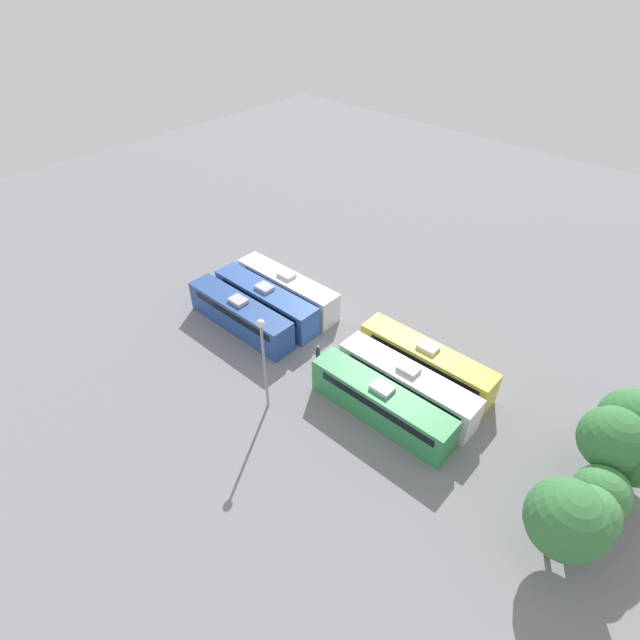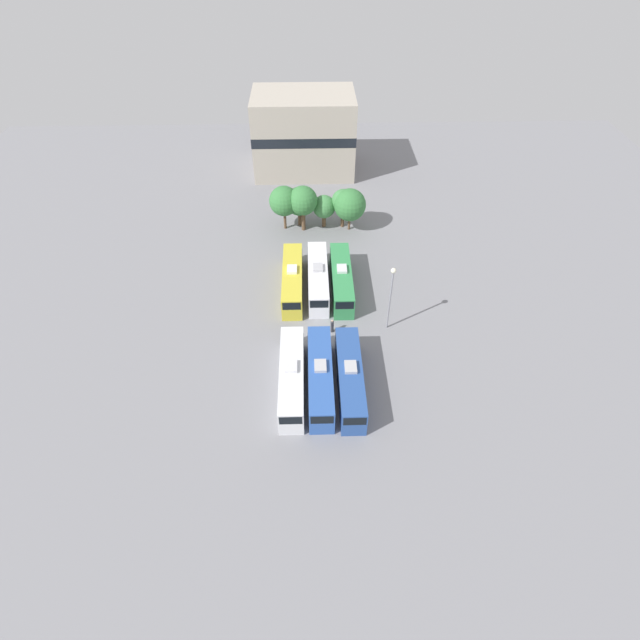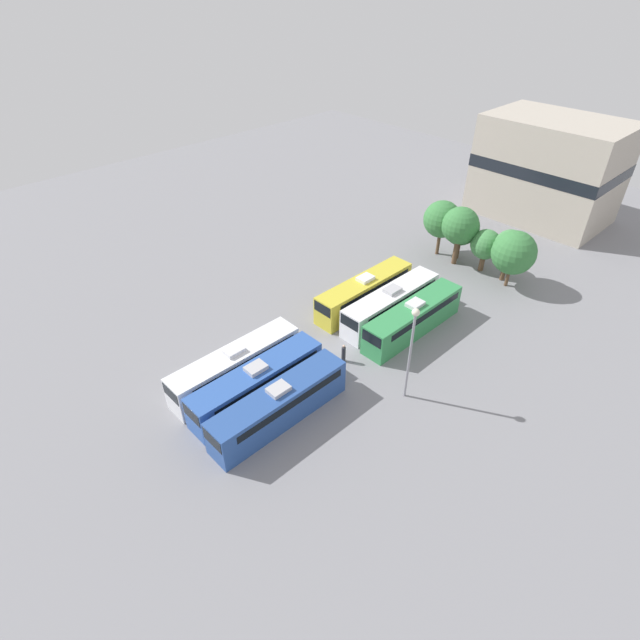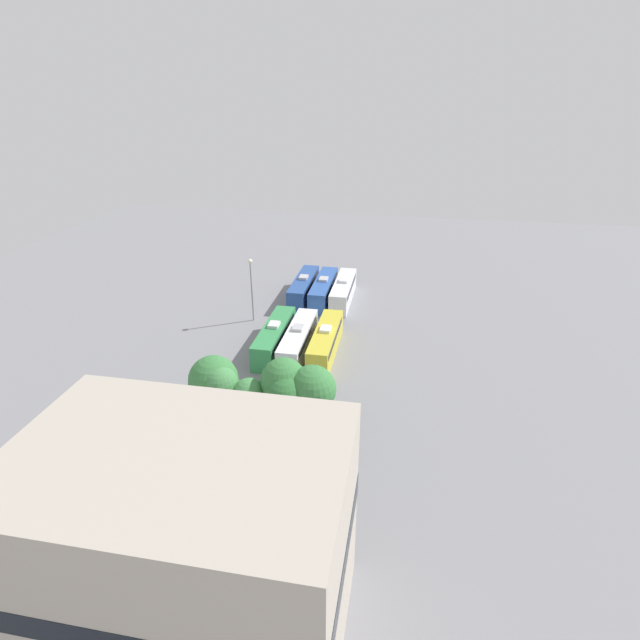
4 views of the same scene
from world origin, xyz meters
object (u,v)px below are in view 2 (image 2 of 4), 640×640
(light_pole, at_px, (391,289))
(tree_5, at_px, (350,205))
(bus_4, at_px, (318,277))
(worker_person, at_px, (332,326))
(bus_2, at_px, (350,377))
(tree_4, at_px, (343,201))
(tree_1, at_px, (299,202))
(depot_building, at_px, (304,133))
(bus_3, at_px, (292,279))
(bus_0, at_px, (292,376))
(tree_2, at_px, (303,201))
(tree_3, at_px, (324,207))
(bus_1, at_px, (320,376))
(tree_0, at_px, (284,201))
(bus_5, at_px, (342,278))

(light_pole, bearing_deg, tree_5, 97.93)
(bus_4, height_order, worker_person, bus_4)
(bus_2, distance_m, tree_4, 30.98)
(worker_person, distance_m, tree_1, 23.53)
(bus_4, xyz_separation_m, depot_building, (-1.57, 33.13, 4.80))
(depot_building, bearing_deg, bus_3, -92.77)
(bus_0, xyz_separation_m, tree_2, (1.25, 29.87, 3.05))
(tree_3, bearing_deg, bus_1, -92.55)
(bus_0, xyz_separation_m, tree_0, (-1.45, 30.32, 2.79))
(tree_0, bearing_deg, bus_3, -84.84)
(light_pole, bearing_deg, depot_building, 103.02)
(bus_0, bearing_deg, tree_1, 88.70)
(worker_person, xyz_separation_m, light_pole, (6.40, 0.52, 4.90))
(bus_1, distance_m, bus_5, 16.21)
(bus_0, height_order, tree_0, tree_0)
(tree_2, bearing_deg, bus_5, -71.29)
(tree_0, bearing_deg, bus_5, -62.73)
(bus_0, relative_size, tree_1, 1.99)
(bus_1, xyz_separation_m, bus_4, (0.14, 16.23, 0.00))
(bus_4, relative_size, tree_4, 2.01)
(bus_0, xyz_separation_m, bus_1, (2.90, -0.01, 0.00))
(bus_0, distance_m, tree_4, 31.49)
(bus_0, distance_m, bus_3, 15.93)
(bus_4, height_order, tree_2, tree_2)
(bus_1, height_order, tree_0, tree_0)
(bus_1, height_order, tree_3, tree_3)
(bus_3, height_order, tree_5, tree_5)
(light_pole, relative_size, tree_3, 1.74)
(bus_1, relative_size, bus_4, 1.00)
(bus_2, xyz_separation_m, bus_5, (0.08, 16.15, 0.00))
(bus_3, xyz_separation_m, tree_3, (4.42, 14.76, 1.56))
(tree_2, bearing_deg, tree_5, -0.54)
(tree_2, bearing_deg, tree_3, 15.28)
(worker_person, bearing_deg, bus_5, 79.04)
(bus_1, xyz_separation_m, bus_3, (-3.05, 15.95, 0.00))
(bus_4, bearing_deg, bus_1, -90.50)
(bus_5, xyz_separation_m, tree_0, (-7.43, 14.42, 2.79))
(bus_3, distance_m, worker_person, 9.11)
(tree_0, relative_size, tree_4, 1.12)
(bus_4, bearing_deg, bus_2, -80.14)
(tree_3, bearing_deg, tree_4, -1.88)
(bus_1, distance_m, light_pole, 12.46)
(bus_1, distance_m, tree_2, 30.08)
(tree_0, bearing_deg, bus_0, -87.26)
(light_pole, distance_m, tree_1, 24.77)
(tree_1, distance_m, tree_4, 6.31)
(bus_2, relative_size, tree_2, 1.73)
(bus_4, height_order, bus_5, same)
(bus_2, height_order, bus_5, same)
(bus_4, distance_m, tree_4, 15.13)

